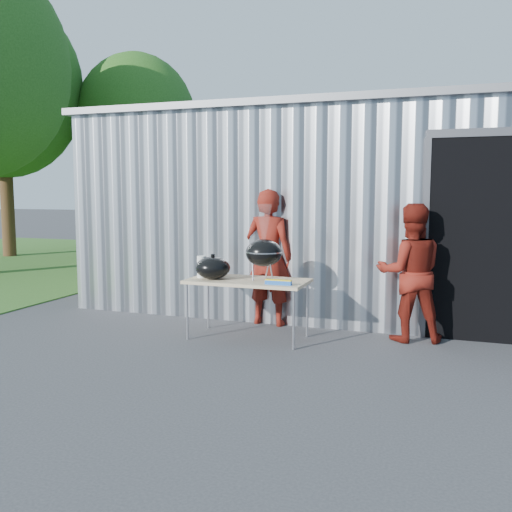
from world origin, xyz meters
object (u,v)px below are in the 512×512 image
at_px(folding_table, 248,283).
at_px(person_cook, 269,257).
at_px(kettle_grill, 264,247).
at_px(person_bystander, 410,273).

relative_size(folding_table, person_cook, 0.80).
bearing_deg(folding_table, kettle_grill, 10.52).
distance_m(kettle_grill, person_cook, 0.83).
xyz_separation_m(folding_table, person_bystander, (1.92, 0.58, 0.14)).
height_order(kettle_grill, person_cook, person_cook).
xyz_separation_m(folding_table, kettle_grill, (0.20, 0.04, 0.46)).
bearing_deg(kettle_grill, person_cook, 104.07).
height_order(person_cook, person_bystander, person_cook).
bearing_deg(kettle_grill, person_bystander, 17.58).
bearing_deg(person_cook, person_bystander, 178.31).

